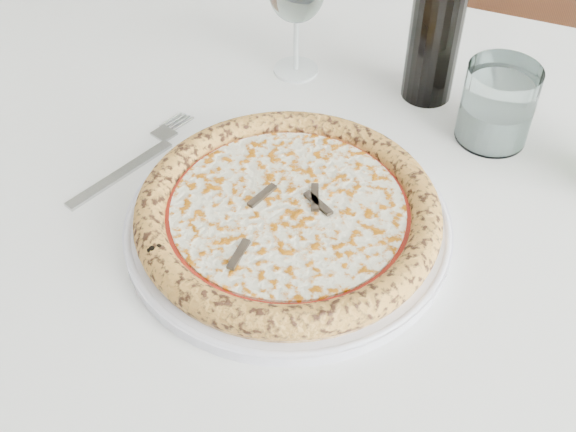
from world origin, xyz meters
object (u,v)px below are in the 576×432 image
dining_table (327,225)px  tumbler (496,109)px  pizza (288,212)px  plate (288,223)px  wine_bottle (438,17)px  chair_far (533,48)px

dining_table → tumbler: 0.25m
dining_table → pizza: size_ratio=4.96×
dining_table → plate: size_ratio=4.59×
plate → pizza: (-0.00, 0.00, 0.02)m
pizza → wine_bottle: 0.32m
plate → chair_far: bearing=84.7°
chair_far → tumbler: size_ratio=9.57×
plate → tumbler: bearing=61.7°
tumbler → wine_bottle: bearing=156.3°
plate → wine_bottle: wine_bottle is taller
chair_far → wine_bottle: wine_bottle is taller
plate → wine_bottle: size_ratio=1.32×
pizza → wine_bottle: (0.04, 0.30, 0.09)m
dining_table → pizza: 0.15m
pizza → tumbler: size_ratio=3.32×
chair_far → pizza: size_ratio=2.88×
dining_table → chair_far: size_ratio=1.72×
pizza → chair_far: bearing=84.7°
chair_far → plate: 0.89m
chair_far → plate: size_ratio=2.67×
plate → dining_table: bearing=90.0°
plate → tumbler: tumbler is taller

